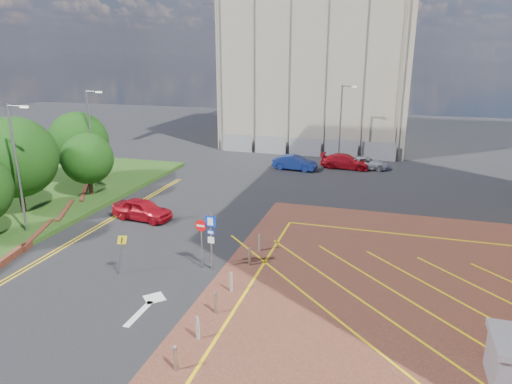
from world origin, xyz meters
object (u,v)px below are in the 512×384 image
at_px(tree_b, 16,158).
at_px(car_silver_back, 366,163).
at_px(lamp_back, 341,121).
at_px(car_blue_back, 295,163).
at_px(sign_cluster, 207,235).
at_px(car_red_left, 142,209).
at_px(tree_c, 88,159).
at_px(lamp_left_far, 91,135).
at_px(lamp_left_near, 18,164).
at_px(warning_sign, 121,250).
at_px(tree_d, 79,141).
at_px(car_red_back, 346,161).

height_order(tree_b, car_silver_back, tree_b).
height_order(lamp_back, car_blue_back, lamp_back).
bearing_deg(car_blue_back, car_silver_back, -65.30).
distance_m(sign_cluster, car_red_left, 9.37).
distance_m(tree_c, car_red_left, 7.68).
height_order(tree_b, sign_cluster, tree_b).
relative_size(lamp_back, car_silver_back, 1.85).
bearing_deg(tree_b, lamp_left_far, 81.23).
xyz_separation_m(tree_b, car_silver_back, (22.45, 20.84, -3.63)).
relative_size(lamp_back, car_blue_back, 1.85).
height_order(tree_b, lamp_left_near, lamp_left_near).
distance_m(warning_sign, car_silver_back, 28.85).
bearing_deg(lamp_back, tree_d, -143.91).
bearing_deg(lamp_back, tree_c, -134.32).
height_order(lamp_back, car_silver_back, lamp_back).
xyz_separation_m(lamp_left_near, car_blue_back, (12.67, 21.50, -3.95)).
xyz_separation_m(car_red_left, car_blue_back, (7.24, 16.75, -0.02)).
xyz_separation_m(car_blue_back, car_red_back, (4.74, 2.03, 0.00)).
relative_size(sign_cluster, car_blue_back, 0.74).
bearing_deg(lamp_left_near, car_silver_back, 50.90).
bearing_deg(car_silver_back, lamp_back, 46.69).
bearing_deg(tree_c, warning_sign, -48.25).
height_order(tree_c, car_silver_back, tree_c).
bearing_deg(tree_d, sign_cluster, -35.58).
relative_size(lamp_back, warning_sign, 3.55).
bearing_deg(car_red_left, sign_cluster, -121.69).
bearing_deg(sign_cluster, car_silver_back, 75.00).
bearing_deg(car_red_back, warning_sign, 164.34).
xyz_separation_m(lamp_back, warning_sign, (-7.80, -28.95, -2.93)).
xyz_separation_m(tree_d, lamp_back, (20.58, 15.00, 0.49)).
relative_size(lamp_back, car_red_left, 1.87).
xyz_separation_m(tree_c, car_red_left, (6.51, -3.25, -2.46)).
bearing_deg(car_blue_back, car_red_back, -61.29).
bearing_deg(lamp_left_far, warning_sign, -50.45).
bearing_deg(sign_cluster, lamp_left_far, 143.18).
bearing_deg(warning_sign, tree_d, 132.48).
height_order(warning_sign, car_red_left, warning_sign).
distance_m(lamp_left_far, lamp_back, 24.46).
bearing_deg(lamp_left_near, car_red_back, 53.51).
bearing_deg(car_silver_back, lamp_left_far, 116.54).
bearing_deg(lamp_left_far, car_silver_back, 32.92).
bearing_deg(car_blue_back, lamp_back, -34.95).
bearing_deg(sign_cluster, warning_sign, -154.28).
bearing_deg(lamp_left_far, tree_d, 154.32).
distance_m(tree_b, tree_d, 8.07).
bearing_deg(tree_c, lamp_back, 45.68).
xyz_separation_m(lamp_left_near, car_red_left, (5.43, 4.75, -3.93)).
height_order(sign_cluster, warning_sign, sign_cluster).
bearing_deg(tree_d, lamp_left_near, -69.65).
bearing_deg(warning_sign, lamp_left_far, 129.55).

